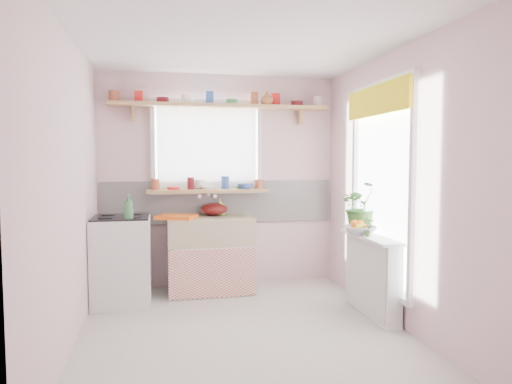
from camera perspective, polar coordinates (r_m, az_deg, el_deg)
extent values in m
plane|color=beige|center=(4.16, -1.51, -17.09)|extent=(3.20, 3.20, 0.00)
plane|color=white|center=(4.01, -1.58, 18.50)|extent=(3.20, 3.20, 0.00)
plane|color=beige|center=(5.47, -4.57, 1.41)|extent=(2.80, 0.00, 2.80)
plane|color=beige|center=(2.34, 5.54, -2.06)|extent=(2.80, 0.00, 2.80)
plane|color=beige|center=(3.89, -22.29, 0.07)|extent=(0.00, 3.20, 3.20)
plane|color=beige|center=(4.36, 16.86, 0.59)|extent=(0.00, 3.20, 3.20)
cube|color=white|center=(5.47, -4.53, -1.22)|extent=(2.74, 0.03, 0.50)
cube|color=pink|center=(5.49, -4.52, -3.30)|extent=(2.74, 0.02, 0.12)
cube|color=white|center=(5.44, -6.16, 5.60)|extent=(1.20, 0.01, 1.00)
cube|color=white|center=(5.38, -6.09, 5.62)|extent=(1.15, 0.02, 0.95)
cube|color=white|center=(4.54, 15.59, 0.74)|extent=(0.01, 1.10, 1.90)
cube|color=yellow|center=(4.53, 14.81, 11.03)|extent=(0.03, 1.20, 0.28)
cube|color=white|center=(5.29, -5.72, -9.37)|extent=(0.85, 0.55, 0.55)
cube|color=#E15A42|center=(5.02, -5.37, -10.10)|extent=(0.95, 0.02, 0.53)
cube|color=beige|center=(5.21, -5.75, -4.81)|extent=(0.95, 0.55, 0.30)
cylinder|color=silver|center=(5.41, -6.07, -0.22)|extent=(0.03, 0.22, 0.03)
cube|color=white|center=(4.99, -16.43, -8.26)|extent=(0.58, 0.58, 0.90)
cube|color=black|center=(4.92, -16.54, -3.07)|extent=(0.56, 0.56, 0.02)
cylinder|color=black|center=(4.79, -18.34, -3.11)|extent=(0.14, 0.14, 0.01)
cylinder|color=black|center=(4.77, -15.00, -3.08)|extent=(0.14, 0.14, 0.01)
cylinder|color=black|center=(5.07, -17.99, -2.72)|extent=(0.14, 0.14, 0.01)
cylinder|color=black|center=(5.05, -14.83, -2.69)|extent=(0.14, 0.14, 0.01)
cube|color=white|center=(4.62, 14.32, -10.16)|extent=(0.15, 0.90, 0.75)
cube|color=white|center=(4.53, 14.06, -5.47)|extent=(0.22, 0.95, 0.03)
cube|color=tan|center=(5.34, -5.99, 0.15)|extent=(1.40, 0.22, 0.04)
cube|color=tan|center=(5.37, -4.44, 10.66)|extent=(2.52, 0.24, 0.04)
cylinder|color=#A55133|center=(5.36, -17.32, 11.37)|extent=(0.11, 0.11, 0.12)
cylinder|color=red|center=(5.34, -14.46, 11.45)|extent=(0.11, 0.11, 0.12)
cylinder|color=#590F14|center=(5.33, -11.58, 11.18)|extent=(0.11, 0.11, 0.06)
cylinder|color=silver|center=(5.34, -8.72, 11.53)|extent=(0.11, 0.11, 0.12)
cylinder|color=#3359A5|center=(5.36, -5.86, 11.52)|extent=(0.11, 0.11, 0.12)
cylinder|color=#3F7F4C|center=(5.39, -3.04, 11.17)|extent=(0.11, 0.11, 0.06)
cylinder|color=#A55133|center=(5.44, -0.25, 11.43)|extent=(0.11, 0.11, 0.12)
cylinder|color=red|center=(5.50, 2.47, 11.35)|extent=(0.11, 0.11, 0.12)
cylinder|color=#590F14|center=(5.57, 5.14, 10.93)|extent=(0.11, 0.11, 0.06)
cylinder|color=silver|center=(5.65, 7.73, 11.11)|extent=(0.11, 0.11, 0.12)
cylinder|color=#A55133|center=(5.30, -12.68, 0.92)|extent=(0.11, 0.11, 0.12)
cylinder|color=red|center=(5.31, -10.45, 0.95)|extent=(0.11, 0.11, 0.12)
cylinder|color=#590F14|center=(5.32, -8.21, 0.66)|extent=(0.11, 0.11, 0.06)
cylinder|color=silver|center=(5.33, -6.00, 1.01)|extent=(0.11, 0.11, 0.12)
cylinder|color=#3359A5|center=(5.36, -3.80, 1.04)|extent=(0.11, 0.11, 0.12)
cylinder|color=#3F7F4C|center=(5.39, -1.63, 0.74)|extent=(0.11, 0.11, 0.06)
cylinder|color=#A55133|center=(5.43, 0.52, 1.09)|extent=(0.11, 0.11, 0.12)
cube|color=orange|center=(5.13, -9.91, -3.07)|extent=(0.50, 0.45, 0.04)
ellipsoid|color=#4F0D0D|center=(5.36, -5.25, -2.16)|extent=(0.38, 0.38, 0.14)
imported|color=#366B2A|center=(4.81, 13.11, -1.71)|extent=(0.48, 0.43, 0.50)
imported|color=silver|center=(4.58, 12.89, -4.66)|extent=(0.39, 0.39, 0.08)
imported|color=#346026|center=(4.44, 13.74, -4.25)|extent=(0.11, 0.09, 0.19)
imported|color=#DDF46C|center=(5.39, -4.52, -1.85)|extent=(0.11, 0.11, 0.20)
imported|color=white|center=(5.38, -7.02, 0.97)|extent=(0.17, 0.17, 0.11)
imported|color=#3357A7|center=(5.34, -1.32, 0.70)|extent=(0.23, 0.23, 0.06)
imported|color=#995B2F|center=(5.42, 1.36, 11.65)|extent=(0.16, 0.16, 0.16)
imported|color=#3E7D4C|center=(4.68, -15.65, -1.77)|extent=(0.11, 0.11, 0.24)
sphere|color=orange|center=(4.57, 12.90, -3.92)|extent=(0.08, 0.08, 0.08)
sphere|color=orange|center=(4.63, 13.42, -3.84)|extent=(0.08, 0.08, 0.08)
sphere|color=orange|center=(4.57, 12.22, -3.91)|extent=(0.08, 0.08, 0.08)
cylinder|color=yellow|center=(4.54, 13.40, -3.87)|extent=(0.18, 0.04, 0.10)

